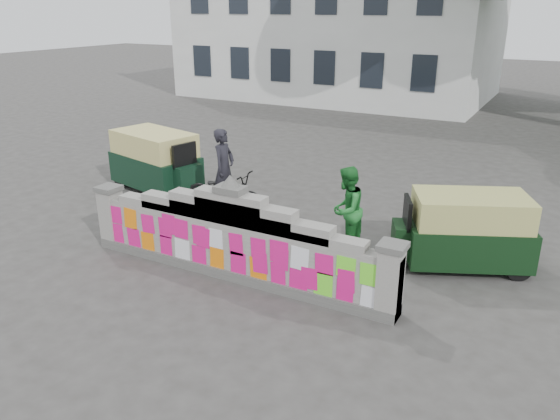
{
  "coord_description": "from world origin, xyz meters",
  "views": [
    {
      "loc": [
        5.19,
        -7.69,
        4.82
      ],
      "look_at": [
        0.46,
        1.0,
        1.1
      ],
      "focal_mm": 35.0,
      "sensor_mm": 36.0,
      "label": 1
    }
  ],
  "objects": [
    {
      "name": "cyclist_rider",
      "position": [
        -1.96,
        2.67,
        0.94
      ],
      "size": [
        0.49,
        0.71,
        1.88
      ],
      "primitive_type": "imported",
      "rotation": [
        0.0,
        0.0,
        1.63
      ],
      "color": "black",
      "rests_on": "ground"
    },
    {
      "name": "rickshaw_right",
      "position": [
        3.69,
        2.52,
        0.76
      ],
      "size": [
        2.73,
        2.06,
        1.47
      ],
      "rotation": [
        0.0,
        0.0,
        3.56
      ],
      "color": "black",
      "rests_on": "ground"
    },
    {
      "name": "parapet_wall",
      "position": [
        -0.0,
        -0.01,
        0.75
      ],
      "size": [
        6.48,
        0.44,
        2.01
      ],
      "color": "#4C4C49",
      "rests_on": "ground"
    },
    {
      "name": "pedestrian",
      "position": [
        1.4,
        2.12,
        0.9
      ],
      "size": [
        0.71,
        0.9,
        1.81
      ],
      "primitive_type": "imported",
      "rotation": [
        0.0,
        0.0,
        -1.6
      ],
      "color": "#21792E",
      "rests_on": "ground"
    },
    {
      "name": "ground",
      "position": [
        0.0,
        0.0,
        0.0
      ],
      "size": [
        100.0,
        100.0,
        0.0
      ],
      "primitive_type": "plane",
      "color": "#383533",
      "rests_on": "ground"
    },
    {
      "name": "rickshaw_left",
      "position": [
        -4.67,
        3.39,
        0.84
      ],
      "size": [
        3.02,
        1.9,
        1.62
      ],
      "rotation": [
        0.0,
        0.0,
        -0.24
      ],
      "color": "black",
      "rests_on": "ground"
    },
    {
      "name": "building",
      "position": [
        -7.0,
        21.98,
        4.01
      ],
      "size": [
        16.0,
        10.0,
        8.9
      ],
      "color": "silver",
      "rests_on": "ground"
    },
    {
      "name": "cyclist_bike",
      "position": [
        -1.96,
        2.67,
        0.55
      ],
      "size": [
        2.15,
        0.87,
        1.11
      ],
      "primitive_type": "imported",
      "rotation": [
        0.0,
        0.0,
        1.63
      ],
      "color": "black",
      "rests_on": "ground"
    }
  ]
}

